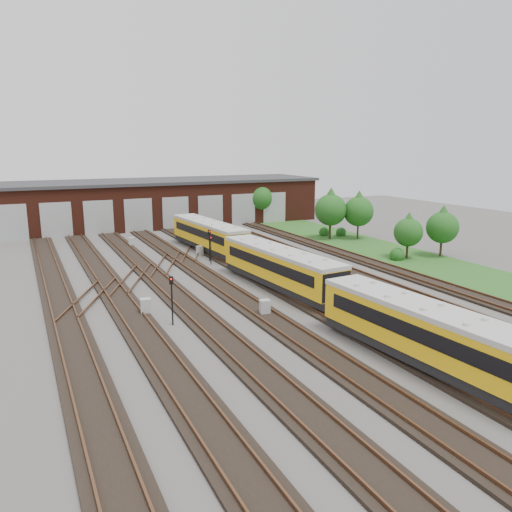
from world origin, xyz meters
name	(u,v)px	position (x,y,z in m)	size (l,w,h in m)	color
ground	(272,301)	(0.00, 0.00, 0.00)	(120.00, 120.00, 0.00)	#4C4A47
track_network	(267,298)	(-0.17, 0.59, 0.11)	(30.40, 70.00, 0.33)	black
maintenance_shed	(143,203)	(-0.01, 39.97, 3.20)	(51.00, 12.50, 6.35)	#491C12
grass_verge	(387,252)	(19.00, 10.00, 0.03)	(8.00, 55.00, 0.05)	#23531B
metro_train	(280,267)	(2.00, 2.61, 1.81)	(3.59, 46.16, 2.90)	black
signal_mast_0	(172,294)	(-7.94, -1.65, 2.03)	(0.29, 0.27, 3.18)	black
signal_mast_1	(208,234)	(1.90, 18.64, 1.86)	(0.26, 0.25, 2.92)	black
signal_mast_2	(211,246)	(0.05, 12.79, 1.76)	(0.25, 0.24, 2.74)	black
signal_mast_3	(209,241)	(0.51, 14.34, 1.98)	(0.26, 0.24, 3.09)	black
relay_cabinet_0	(146,307)	(-9.01, 1.02, 0.56)	(0.68, 0.56, 1.13)	#A5A9AB
relay_cabinet_1	(131,242)	(-4.95, 24.94, 0.52)	(0.62, 0.52, 1.03)	#A5A9AB
relay_cabinet_2	(265,308)	(-1.89, -2.54, 0.54)	(0.65, 0.54, 1.08)	#A5A9AB
relay_cabinet_3	(200,251)	(0.45, 17.14, 0.50)	(0.60, 0.50, 1.00)	#A5A9AB
relay_cabinet_4	(209,238)	(3.88, 23.76, 0.44)	(0.53, 0.44, 0.88)	#A5A9AB
tree_0	(259,195)	(16.00, 35.00, 4.10)	(3.85, 3.85, 6.38)	#312416
tree_1	(331,206)	(17.71, 18.95, 4.03)	(3.79, 3.79, 6.28)	#312416
tree_2	(359,208)	(20.84, 17.62, 3.80)	(3.57, 3.57, 5.92)	#312416
tree_3	(408,229)	(18.71, 6.69, 3.03)	(2.84, 2.84, 4.71)	#312416
tree_4	(443,224)	(22.44, 5.89, 3.41)	(3.20, 3.20, 5.31)	#312416
bush_0	(397,253)	(17.35, 6.56, 0.73)	(1.46, 1.46, 1.46)	#164513
bush_1	(324,231)	(18.43, 21.31, 0.64)	(1.28, 1.28, 1.28)	#164513
bush_2	(341,231)	(20.27, 20.27, 0.64)	(1.28, 1.28, 1.28)	#164513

